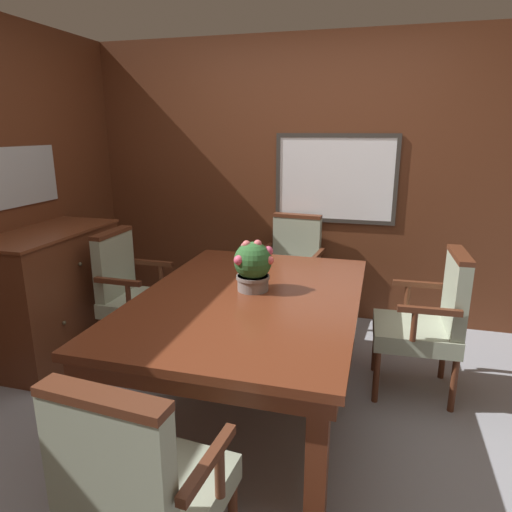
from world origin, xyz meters
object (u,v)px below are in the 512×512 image
dining_table (249,309)px  sideboard_cabinet (53,294)px  chair_head_near (140,489)px  chair_left_far (132,290)px  potted_plant (253,265)px  chair_right_far (429,319)px  chair_head_far (292,267)px

dining_table → sideboard_cabinet: (-1.62, 0.28, -0.16)m
dining_table → chair_head_near: bearing=-89.9°
chair_left_far → sideboard_cabinet: bearing=106.0°
chair_left_far → potted_plant: size_ratio=3.04×
dining_table → chair_right_far: size_ratio=1.94×
chair_head_far → potted_plant: potted_plant is taller
chair_head_near → potted_plant: 1.46m
potted_plant → sideboard_cabinet: bearing=173.5°
chair_right_far → sideboard_cabinet: 2.68m
chair_head_far → potted_plant: bearing=-84.8°
dining_table → potted_plant: potted_plant is taller
chair_head_far → sideboard_cabinet: size_ratio=0.88×
chair_left_far → sideboard_cabinet: 0.60m
chair_left_far → chair_head_near: (1.04, -1.75, 0.00)m
chair_head_near → dining_table: bearing=-84.8°
dining_table → chair_head_near: size_ratio=1.94×
chair_head_near → chair_right_far: bearing=-115.8°
chair_left_far → sideboard_cabinet: size_ratio=0.88×
sideboard_cabinet → chair_left_far: bearing=15.0°
chair_head_far → chair_left_far: size_ratio=1.00×
chair_head_far → chair_head_near: size_ratio=1.00×
chair_head_far → sideboard_cabinet: bearing=-141.4°
dining_table → sideboard_cabinet: 1.65m
chair_head_far → chair_head_near: (0.00, -2.65, 0.00)m
chair_right_far → chair_head_near: bearing=-33.1°
chair_head_near → potted_plant: potted_plant is taller
chair_head_far → chair_head_near: same height
chair_head_near → sideboard_cabinet: (-1.62, 1.60, -0.03)m
chair_left_far → chair_head_near: size_ratio=1.00×
chair_head_near → potted_plant: bearing=-84.7°
chair_head_far → chair_left_far: same height
chair_head_near → sideboard_cabinet: 2.28m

